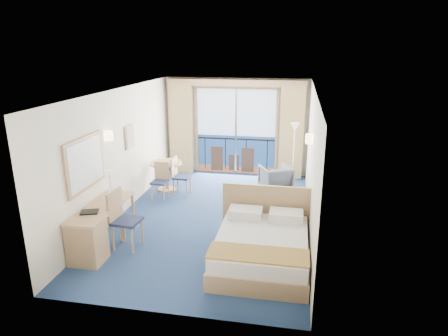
% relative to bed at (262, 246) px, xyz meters
% --- Properties ---
extents(floor, '(6.50, 6.50, 0.00)m').
position_rel_bed_xyz_m(floor, '(-1.21, 1.64, -0.30)').
color(floor, navy).
rests_on(floor, ground).
extents(room_walls, '(4.04, 6.54, 2.72)m').
position_rel_bed_xyz_m(room_walls, '(-1.21, 1.64, 1.48)').
color(room_walls, silver).
rests_on(room_walls, ground).
extents(balcony_door, '(2.36, 0.03, 2.52)m').
position_rel_bed_xyz_m(balcony_door, '(-1.21, 4.86, 0.85)').
color(balcony_door, navy).
rests_on(balcony_door, room_walls).
extents(curtain_left, '(0.65, 0.22, 2.55)m').
position_rel_bed_xyz_m(curtain_left, '(-2.76, 4.71, 0.98)').
color(curtain_left, tan).
rests_on(curtain_left, room_walls).
extents(curtain_right, '(0.65, 0.22, 2.55)m').
position_rel_bed_xyz_m(curtain_right, '(0.34, 4.71, 0.98)').
color(curtain_right, tan).
rests_on(curtain_right, room_walls).
extents(pelmet, '(3.80, 0.25, 0.18)m').
position_rel_bed_xyz_m(pelmet, '(-1.21, 4.74, 2.28)').
color(pelmet, tan).
rests_on(pelmet, room_walls).
extents(mirror, '(0.05, 1.25, 0.95)m').
position_rel_bed_xyz_m(mirror, '(-3.18, 0.14, 1.25)').
color(mirror, tan).
rests_on(mirror, room_walls).
extents(wall_print, '(0.04, 0.42, 0.52)m').
position_rel_bed_xyz_m(wall_print, '(-3.18, 2.09, 1.30)').
color(wall_print, tan).
rests_on(wall_print, room_walls).
extents(sconce_left, '(0.18, 0.18, 0.18)m').
position_rel_bed_xyz_m(sconce_left, '(-3.15, 1.04, 1.55)').
color(sconce_left, '#FFE2B2').
rests_on(sconce_left, room_walls).
extents(sconce_right, '(0.18, 0.18, 0.18)m').
position_rel_bed_xyz_m(sconce_right, '(0.73, 1.49, 1.55)').
color(sconce_right, '#FFE2B2').
rests_on(sconce_right, room_walls).
extents(bed, '(1.69, 2.01, 1.06)m').
position_rel_bed_xyz_m(bed, '(0.00, 0.00, 0.00)').
color(bed, tan).
rests_on(bed, ground).
extents(nightstand, '(0.38, 0.36, 0.49)m').
position_rel_bed_xyz_m(nightstand, '(0.58, 1.27, -0.05)').
color(nightstand, '#A47E57').
rests_on(nightstand, ground).
extents(phone, '(0.19, 0.16, 0.08)m').
position_rel_bed_xyz_m(phone, '(0.60, 1.24, 0.23)').
color(phone, white).
rests_on(phone, nightstand).
extents(armchair, '(0.95, 0.96, 0.66)m').
position_rel_bed_xyz_m(armchair, '(0.01, 3.56, 0.03)').
color(armchair, '#454B54').
rests_on(armchair, ground).
extents(floor_lamp, '(0.24, 0.24, 1.70)m').
position_rel_bed_xyz_m(floor_lamp, '(0.43, 3.84, 0.99)').
color(floor_lamp, silver).
rests_on(floor_lamp, ground).
extents(desk, '(0.57, 1.67, 0.78)m').
position_rel_bed_xyz_m(desk, '(-2.91, -0.39, 0.14)').
color(desk, tan).
rests_on(desk, ground).
extents(desk_chair, '(0.52, 0.51, 1.08)m').
position_rel_bed_xyz_m(desk_chair, '(-2.55, 0.10, 0.31)').
color(desk_chair, '#20294B').
rests_on(desk_chair, ground).
extents(folder, '(0.35, 0.30, 0.03)m').
position_rel_bed_xyz_m(folder, '(-2.97, -0.24, 0.50)').
color(folder, black).
rests_on(folder, desk).
extents(desk_lamp, '(0.12, 0.12, 0.44)m').
position_rel_bed_xyz_m(desk_lamp, '(-3.03, 0.71, 0.82)').
color(desk_lamp, silver).
rests_on(desk_lamp, desk).
extents(round_table, '(0.81, 0.81, 0.73)m').
position_rel_bed_xyz_m(round_table, '(-2.72, 3.13, 0.25)').
color(round_table, tan).
rests_on(round_table, ground).
extents(table_chair_a, '(0.42, 0.41, 0.93)m').
position_rel_bed_xyz_m(table_chair_a, '(-2.33, 2.90, 0.23)').
color(table_chair_a, '#20294B').
rests_on(table_chair_a, ground).
extents(table_chair_b, '(0.38, 0.39, 0.87)m').
position_rel_bed_xyz_m(table_chair_b, '(-2.68, 2.58, 0.19)').
color(table_chair_b, '#20294B').
rests_on(table_chair_b, ground).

